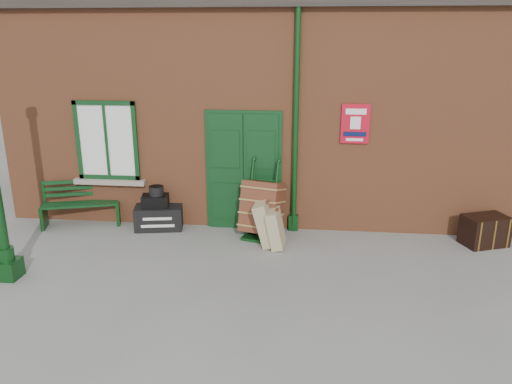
# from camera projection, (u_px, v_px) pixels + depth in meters

# --- Properties ---
(ground) EXTENTS (80.00, 80.00, 0.00)m
(ground) POSITION_uv_depth(u_px,v_px,m) (251.00, 261.00, 8.21)
(ground) COLOR gray
(ground) RESTS_ON ground
(station_building) EXTENTS (10.30, 4.30, 4.36)m
(station_building) POSITION_uv_depth(u_px,v_px,m) (269.00, 102.00, 10.88)
(station_building) COLOR #9C5432
(station_building) RESTS_ON ground
(bench) EXTENTS (1.52, 0.85, 0.90)m
(bench) POSITION_uv_depth(u_px,v_px,m) (81.00, 202.00, 9.68)
(bench) COLOR #0E3617
(bench) RESTS_ON ground
(houdini_trunk) EXTENTS (0.96, 0.64, 0.44)m
(houdini_trunk) POSITION_uv_depth(u_px,v_px,m) (159.00, 217.00, 9.53)
(houdini_trunk) COLOR black
(houdini_trunk) RESTS_ON ground
(strongbox) EXTENTS (0.54, 0.44, 0.22)m
(strongbox) POSITION_uv_depth(u_px,v_px,m) (155.00, 201.00, 9.43)
(strongbox) COLOR black
(strongbox) RESTS_ON houdini_trunk
(hatbox) EXTENTS (0.31, 0.31, 0.18)m
(hatbox) POSITION_uv_depth(u_px,v_px,m) (156.00, 191.00, 9.37)
(hatbox) COLOR black
(hatbox) RESTS_ON strongbox
(suitcase_back) EXTENTS (0.46, 0.58, 0.80)m
(suitcase_back) POSITION_uv_depth(u_px,v_px,m) (266.00, 223.00, 8.75)
(suitcase_back) COLOR tan
(suitcase_back) RESTS_ON ground
(suitcase_front) EXTENTS (0.36, 0.52, 0.68)m
(suitcase_front) POSITION_uv_depth(u_px,v_px,m) (276.00, 229.00, 8.65)
(suitcase_front) COLOR tan
(suitcase_front) RESTS_ON ground
(porter_trolley) EXTENTS (0.84, 0.88, 1.40)m
(porter_trolley) POSITION_uv_depth(u_px,v_px,m) (262.00, 208.00, 9.08)
(porter_trolley) COLOR #0E3813
(porter_trolley) RESTS_ON ground
(dark_trunk) EXTENTS (0.86, 0.72, 0.53)m
(dark_trunk) POSITION_uv_depth(u_px,v_px,m) (485.00, 230.00, 8.77)
(dark_trunk) COLOR black
(dark_trunk) RESTS_ON ground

